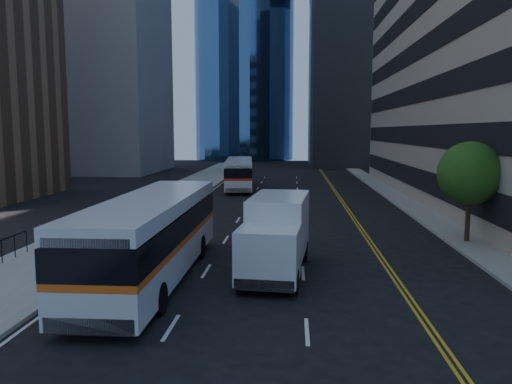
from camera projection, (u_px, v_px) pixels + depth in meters
ground at (290, 288)px, 18.41m from camera, size 160.00×160.00×0.00m
sidewalk_west at (173, 196)px, 43.93m from camera, size 5.00×90.00×0.15m
sidewalk_east at (398, 198)px, 42.48m from camera, size 2.00×90.00×0.15m
midrise_west at (94, 47)px, 69.83m from camera, size 18.00×18.00×35.00m
street_tree at (470, 173)px, 25.22m from camera, size 3.20×3.20×5.10m
bus_front at (153, 235)px, 19.33m from camera, size 2.81×12.57×3.24m
bus_rear at (239, 173)px, 49.70m from camera, size 3.50×11.68×2.97m
box_truck at (276, 234)px, 20.16m from camera, size 2.81×6.61×3.08m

